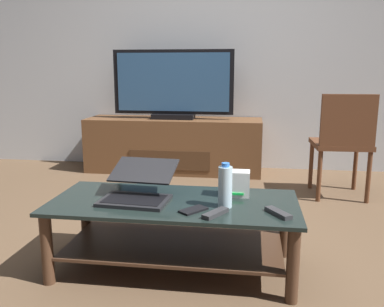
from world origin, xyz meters
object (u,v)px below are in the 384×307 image
dining_chair (343,140)px  soundbar_remote (278,213)px  tv_remote (215,213)px  coffee_table (174,222)px  cell_phone (193,210)px  television (173,86)px  water_bottle_near (225,186)px  media_cabinet (174,145)px  router_box (236,183)px  laptop (138,188)px

dining_chair → soundbar_remote: dining_chair is taller
tv_remote → dining_chair: bearing=92.0°
coffee_table → cell_phone: 0.22m
television → water_bottle_near: size_ratio=5.44×
media_cabinet → television: 0.61m
water_bottle_near → cell_phone: bearing=-150.1°
coffee_table → water_bottle_near: water_bottle_near is taller
media_cabinet → water_bottle_near: water_bottle_near is taller
television → soundbar_remote: bearing=-67.5°
soundbar_remote → router_box: bearing=94.3°
television → tv_remote: 2.43m
soundbar_remote → media_cabinet: bearing=78.9°
router_box → cell_phone: bearing=-124.6°
television → soundbar_remote: size_ratio=7.63×
laptop → router_box: (0.51, 0.13, 0.01)m
laptop → tv_remote: 0.47m
coffee_table → television: (-0.40, 2.11, 0.62)m
coffee_table → router_box: 0.39m
cell_phone → soundbar_remote: bearing=39.9°
coffee_table → water_bottle_near: bearing=-11.7°
television → router_box: bearing=-70.0°
television → tv_remote: television is taller
laptop → tv_remote: laptop is taller
media_cabinet → router_box: media_cabinet is taller
soundbar_remote → tv_remote: bearing=156.1°
router_box → coffee_table: bearing=-156.3°
cell_phone → tv_remote: (0.11, -0.04, 0.01)m
dining_chair → laptop: dining_chair is taller
water_bottle_near → soundbar_remote: (0.26, -0.08, -0.10)m
coffee_table → laptop: bearing=176.2°
cell_phone → tv_remote: size_ratio=0.88×
dining_chair → soundbar_remote: bearing=-111.2°
media_cabinet → cell_phone: media_cabinet is taller
dining_chair → water_bottle_near: (-0.86, -1.47, -0.01)m
cell_phone → soundbar_remote: (0.40, 0.01, 0.01)m
coffee_table → television: size_ratio=1.05×
media_cabinet → water_bottle_near: bearing=-72.9°
media_cabinet → laptop: 2.14m
dining_chair → laptop: bearing=-133.2°
laptop → cell_phone: laptop is taller
media_cabinet → cell_phone: 2.34m
laptop → water_bottle_near: bearing=-8.5°
router_box → tv_remote: router_box is taller
media_cabinet → laptop: (0.21, -2.12, 0.16)m
router_box → dining_chair: bearing=57.6°
water_bottle_near → soundbar_remote: size_ratio=1.40×
media_cabinet → dining_chair: size_ratio=2.08×
coffee_table → television: 2.24m
television → water_bottle_near: bearing=-72.8°
dining_chair → cell_phone: (-1.00, -1.55, -0.11)m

